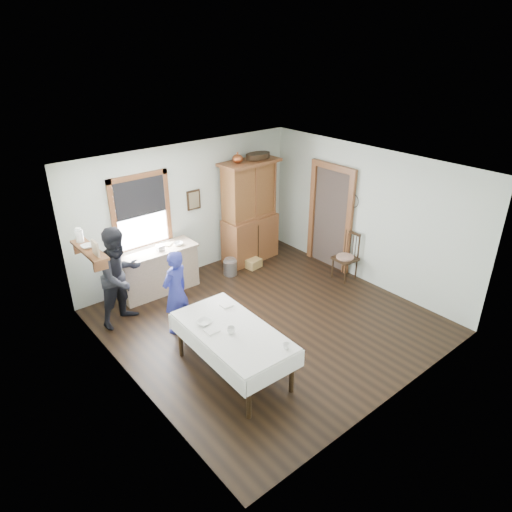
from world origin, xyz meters
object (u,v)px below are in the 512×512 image
at_px(china_hutch, 250,212).
at_px(pail, 230,268).
at_px(dining_table, 233,351).
at_px(woman_blue, 176,295).
at_px(spindle_chair, 345,256).
at_px(figure_dark, 121,280).
at_px(wicker_basket, 254,263).
at_px(work_counter, 158,271).

height_order(china_hutch, pail, china_hutch).
bearing_deg(dining_table, woman_blue, 92.14).
bearing_deg(pail, spindle_chair, -43.70).
height_order(pail, figure_dark, figure_dark).
bearing_deg(woman_blue, wicker_basket, -174.77).
bearing_deg(wicker_basket, woman_blue, -158.49).
bearing_deg(china_hutch, pail, -160.64).
xyz_separation_m(work_counter, pail, (1.47, -0.34, -0.29)).
bearing_deg(woman_blue, dining_table, 75.86).
relative_size(wicker_basket, figure_dark, 0.20).
height_order(work_counter, woman_blue, woman_blue).
distance_m(pail, figure_dark, 2.52).
bearing_deg(woman_blue, figure_dark, -72.58).
xyz_separation_m(china_hutch, dining_table, (-2.61, -2.82, -0.73)).
distance_m(pail, wicker_basket, 0.58).
distance_m(dining_table, wicker_basket, 3.42).
bearing_deg(pail, dining_table, -125.94).
bearing_deg(wicker_basket, figure_dark, -177.59).
relative_size(spindle_chair, pail, 3.25).
bearing_deg(pail, work_counter, 166.87).
height_order(pail, wicker_basket, pail).
bearing_deg(work_counter, woman_blue, -104.79).
height_order(work_counter, spindle_chair, spindle_chair).
distance_m(work_counter, woman_blue, 1.45).
xyz_separation_m(dining_table, wicker_basket, (2.39, 2.43, -0.29)).
bearing_deg(wicker_basket, dining_table, -134.54).
distance_m(woman_blue, figure_dark, 1.02).
relative_size(pail, woman_blue, 0.22).
bearing_deg(spindle_chair, pail, 138.92).
xyz_separation_m(spindle_chair, woman_blue, (-3.57, 0.59, 0.19)).
distance_m(work_counter, china_hutch, 2.36).
distance_m(wicker_basket, figure_dark, 3.09).
height_order(dining_table, spindle_chair, spindle_chair).
bearing_deg(dining_table, wicker_basket, 45.46).
bearing_deg(work_counter, wicker_basket, -10.15).
bearing_deg(woman_blue, spindle_chair, 154.33).
relative_size(work_counter, figure_dark, 0.95).
xyz_separation_m(china_hutch, figure_dark, (-3.22, -0.52, -0.30)).
bearing_deg(dining_table, work_counter, 83.13).
bearing_deg(work_counter, china_hutch, 0.66).
xyz_separation_m(woman_blue, figure_dark, (-0.56, 0.84, 0.13)).
bearing_deg(wicker_basket, pail, 172.94).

